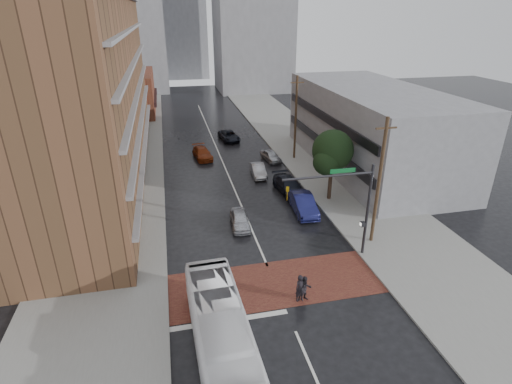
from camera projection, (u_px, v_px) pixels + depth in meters
ground at (277, 288)px, 26.23m from camera, size 160.00×160.00×0.00m
crosswalk at (275, 283)px, 26.67m from camera, size 14.00×5.00×0.02m
sidewalk_west at (124, 168)px, 46.12m from camera, size 9.00×90.00×0.15m
sidewalk_east at (312, 154)px, 50.71m from camera, size 9.00×90.00×0.15m
apartment_block at (77, 41)px, 38.98m from camera, size 10.00×44.00×28.00m
storefront_west at (131, 93)px, 70.38m from camera, size 8.00×16.00×7.00m
building_east at (371, 128)px, 45.43m from camera, size 11.00×26.00×9.00m
distant_tower_west at (120, 14)px, 86.14m from camera, size 18.00×16.00×32.00m
distant_tower_east at (253, 4)px, 85.57m from camera, size 16.00×14.00×36.00m
distant_tower_center at (183, 30)px, 105.69m from camera, size 12.00×10.00×24.00m
street_tree at (333, 153)px, 36.67m from camera, size 4.20×4.10×6.90m
signal_mast at (350, 199)px, 27.66m from camera, size 6.50×0.30×7.20m
utility_pole_near at (379, 182)px, 29.42m from camera, size 1.60×0.26×10.00m
utility_pole_far at (296, 118)px, 47.19m from camera, size 1.60×0.26×10.00m
transit_bus at (222, 339)px, 20.07m from camera, size 2.98×11.26×3.11m
pedestrian_a at (300, 288)px, 24.72m from camera, size 0.73×0.52×1.87m
pedestrian_b at (305, 289)px, 24.81m from camera, size 0.85×0.66×1.73m
car_travel_a at (240, 220)px, 33.48m from camera, size 1.77×3.87×1.29m
car_travel_b at (258, 170)px, 43.87m from camera, size 1.58×4.05×1.31m
car_travel_c at (202, 153)px, 49.13m from camera, size 2.45×4.80×1.33m
suv_travel at (229, 136)px, 55.99m from camera, size 2.83×5.08×1.34m
car_parked_near at (303, 204)px, 35.81m from camera, size 2.05×5.10×1.65m
car_parked_mid at (289, 186)px, 39.81m from camera, size 2.58×5.30×1.49m
car_parked_far at (271, 156)px, 48.28m from camera, size 2.21×4.02×1.29m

